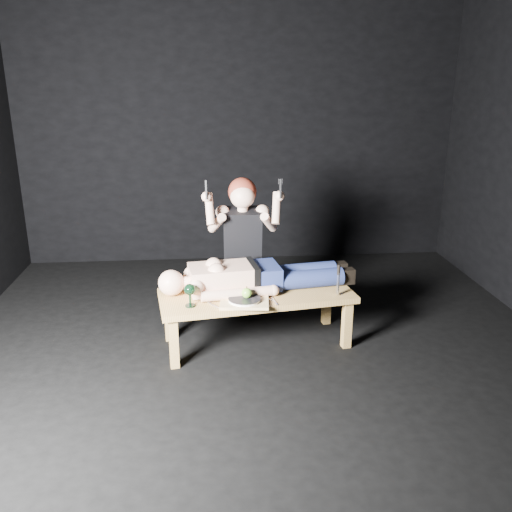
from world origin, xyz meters
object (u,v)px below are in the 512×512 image
object	(u,v)px
kneeling_woman	(242,247)
carving_knife	(338,280)
lying_man	(259,273)
serving_tray	(244,302)
goblet	(190,295)
table	(257,318)

from	to	relation	value
kneeling_woman	carving_knife	world-z (taller)	kneeling_woman
lying_man	serving_tray	xyz separation A→B (m)	(-0.14, -0.31, -0.12)
kneeling_woman	serving_tray	xyz separation A→B (m)	(-0.03, -0.73, -0.22)
lying_man	carving_knife	xyz separation A→B (m)	(0.61, -0.21, -0.00)
serving_tray	carving_knife	bearing A→B (deg)	7.68
kneeling_woman	serving_tray	distance (m)	0.77
lying_man	carving_knife	size ratio (longest dim) A/B	6.10
kneeling_woman	carving_knife	size ratio (longest dim) A/B	5.25
kneeling_woman	goblet	size ratio (longest dim) A/B	7.44
kneeling_woman	serving_tray	size ratio (longest dim) A/B	3.64
serving_tray	table	bearing A→B (deg)	60.81
serving_tray	goblet	distance (m)	0.42
table	goblet	world-z (taller)	goblet
lying_man	serving_tray	size ratio (longest dim) A/B	4.23
lying_man	goblet	world-z (taller)	lying_man
kneeling_woman	goblet	distance (m)	0.89
table	kneeling_woman	xyz separation A→B (m)	(-0.08, 0.53, 0.45)
table	goblet	xyz separation A→B (m)	(-0.53, -0.22, 0.32)
serving_tray	carving_knife	world-z (taller)	carving_knife
serving_tray	goblet	world-z (taller)	goblet
table	lying_man	xyz separation A→B (m)	(0.03, 0.12, 0.36)
serving_tray	goblet	xyz separation A→B (m)	(-0.41, -0.02, 0.08)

